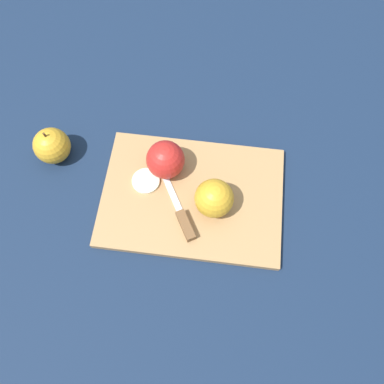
{
  "coord_description": "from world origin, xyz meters",
  "views": [
    {
      "loc": [
        -0.06,
        0.33,
        0.82
      ],
      "look_at": [
        0.0,
        0.0,
        0.04
      ],
      "focal_mm": 35.0,
      "sensor_mm": 36.0,
      "label": 1
    }
  ],
  "objects_px": {
    "apple_half_right": "(165,160)",
    "apple_whole": "(52,146)",
    "apple_half_left": "(214,198)",
    "knife": "(185,222)"
  },
  "relations": [
    {
      "from": "apple_half_right",
      "to": "apple_whole",
      "type": "bearing_deg",
      "value": 63.14
    },
    {
      "from": "apple_whole",
      "to": "apple_half_left",
      "type": "bearing_deg",
      "value": 170.03
    },
    {
      "from": "apple_half_left",
      "to": "apple_whole",
      "type": "relative_size",
      "value": 0.88
    },
    {
      "from": "apple_half_right",
      "to": "knife",
      "type": "height_order",
      "value": "apple_half_right"
    },
    {
      "from": "knife",
      "to": "apple_half_right",
      "type": "bearing_deg",
      "value": -4.75
    },
    {
      "from": "apple_half_left",
      "to": "apple_whole",
      "type": "xyz_separation_m",
      "value": [
        0.4,
        -0.07,
        -0.02
      ]
    },
    {
      "from": "apple_whole",
      "to": "apple_half_right",
      "type": "bearing_deg",
      "value": -179.42
    },
    {
      "from": "apple_half_left",
      "to": "apple_whole",
      "type": "bearing_deg",
      "value": 3.17
    },
    {
      "from": "knife",
      "to": "apple_whole",
      "type": "distance_m",
      "value": 0.37
    },
    {
      "from": "apple_half_left",
      "to": "apple_whole",
      "type": "height_order",
      "value": "apple_half_left"
    }
  ]
}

